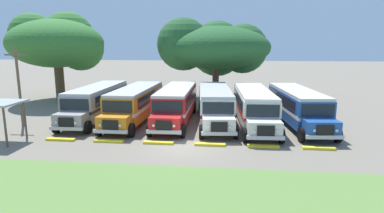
{
  "coord_description": "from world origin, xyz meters",
  "views": [
    {
      "loc": [
        2.67,
        -19.15,
        6.41
      ],
      "look_at": [
        0.0,
        5.16,
        1.6
      ],
      "focal_mm": 29.55,
      "sensor_mm": 36.0,
      "label": 1
    }
  ],
  "objects_px": {
    "parked_bus_slot_0": "(97,101)",
    "parked_bus_slot_3": "(215,103)",
    "parked_bus_slot_4": "(254,106)",
    "parked_bus_slot_1": "(135,102)",
    "parked_bus_slot_5": "(297,105)",
    "secondary_tree": "(60,42)",
    "utility_pole": "(19,84)",
    "broad_shade_tree": "(216,48)",
    "parked_bus_slot_2": "(176,103)"
  },
  "relations": [
    {
      "from": "parked_bus_slot_0",
      "to": "parked_bus_slot_3",
      "type": "height_order",
      "value": "same"
    },
    {
      "from": "parked_bus_slot_4",
      "to": "parked_bus_slot_0",
      "type": "bearing_deg",
      "value": -96.08
    },
    {
      "from": "parked_bus_slot_0",
      "to": "parked_bus_slot_1",
      "type": "bearing_deg",
      "value": 82.4
    },
    {
      "from": "parked_bus_slot_5",
      "to": "secondary_tree",
      "type": "height_order",
      "value": "secondary_tree"
    },
    {
      "from": "parked_bus_slot_0",
      "to": "utility_pole",
      "type": "bearing_deg",
      "value": -58.68
    },
    {
      "from": "parked_bus_slot_4",
      "to": "utility_pole",
      "type": "bearing_deg",
      "value": -85.49
    },
    {
      "from": "parked_bus_slot_0",
      "to": "broad_shade_tree",
      "type": "bearing_deg",
      "value": 139.26
    },
    {
      "from": "parked_bus_slot_3",
      "to": "parked_bus_slot_5",
      "type": "distance_m",
      "value": 6.68
    },
    {
      "from": "parked_bus_slot_4",
      "to": "secondary_tree",
      "type": "height_order",
      "value": "secondary_tree"
    },
    {
      "from": "parked_bus_slot_2",
      "to": "parked_bus_slot_4",
      "type": "bearing_deg",
      "value": 83.94
    },
    {
      "from": "parked_bus_slot_1",
      "to": "parked_bus_slot_5",
      "type": "relative_size",
      "value": 0.99
    },
    {
      "from": "secondary_tree",
      "to": "utility_pole",
      "type": "relative_size",
      "value": 1.83
    },
    {
      "from": "parked_bus_slot_0",
      "to": "parked_bus_slot_2",
      "type": "height_order",
      "value": "same"
    },
    {
      "from": "parked_bus_slot_0",
      "to": "parked_bus_slot_4",
      "type": "height_order",
      "value": "same"
    },
    {
      "from": "parked_bus_slot_4",
      "to": "parked_bus_slot_5",
      "type": "xyz_separation_m",
      "value": [
        3.51,
        0.54,
        0.0
      ]
    },
    {
      "from": "parked_bus_slot_4",
      "to": "parked_bus_slot_5",
      "type": "height_order",
      "value": "same"
    },
    {
      "from": "parked_bus_slot_1",
      "to": "parked_bus_slot_5",
      "type": "height_order",
      "value": "same"
    },
    {
      "from": "parked_bus_slot_1",
      "to": "secondary_tree",
      "type": "bearing_deg",
      "value": -128.8
    },
    {
      "from": "parked_bus_slot_2",
      "to": "utility_pole",
      "type": "distance_m",
      "value": 12.5
    },
    {
      "from": "secondary_tree",
      "to": "parked_bus_slot_2",
      "type": "bearing_deg",
      "value": -31.97
    },
    {
      "from": "parked_bus_slot_0",
      "to": "parked_bus_slot_5",
      "type": "distance_m",
      "value": 16.99
    },
    {
      "from": "broad_shade_tree",
      "to": "utility_pole",
      "type": "xyz_separation_m",
      "value": [
        -14.81,
        -15.04,
        -2.7
      ]
    },
    {
      "from": "parked_bus_slot_4",
      "to": "broad_shade_tree",
      "type": "distance_m",
      "value": 13.9
    },
    {
      "from": "parked_bus_slot_0",
      "to": "parked_bus_slot_1",
      "type": "xyz_separation_m",
      "value": [
        3.57,
        -0.41,
        0.0
      ]
    },
    {
      "from": "parked_bus_slot_0",
      "to": "parked_bus_slot_5",
      "type": "height_order",
      "value": "same"
    },
    {
      "from": "parked_bus_slot_2",
      "to": "parked_bus_slot_5",
      "type": "distance_m",
      "value": 9.95
    },
    {
      "from": "parked_bus_slot_1",
      "to": "utility_pole",
      "type": "height_order",
      "value": "utility_pole"
    },
    {
      "from": "broad_shade_tree",
      "to": "secondary_tree",
      "type": "relative_size",
      "value": 1.16
    },
    {
      "from": "parked_bus_slot_0",
      "to": "utility_pole",
      "type": "relative_size",
      "value": 1.74
    },
    {
      "from": "parked_bus_slot_2",
      "to": "parked_bus_slot_5",
      "type": "relative_size",
      "value": 0.99
    },
    {
      "from": "secondary_tree",
      "to": "parked_bus_slot_3",
      "type": "bearing_deg",
      "value": -27.15
    },
    {
      "from": "parked_bus_slot_2",
      "to": "broad_shade_tree",
      "type": "xyz_separation_m",
      "value": [
        2.81,
        12.03,
        4.47
      ]
    },
    {
      "from": "parked_bus_slot_5",
      "to": "parked_bus_slot_3",
      "type": "bearing_deg",
      "value": -96.25
    },
    {
      "from": "parked_bus_slot_0",
      "to": "secondary_tree",
      "type": "bearing_deg",
      "value": -140.18
    },
    {
      "from": "parked_bus_slot_0",
      "to": "parked_bus_slot_3",
      "type": "relative_size",
      "value": 0.99
    },
    {
      "from": "parked_bus_slot_3",
      "to": "parked_bus_slot_1",
      "type": "bearing_deg",
      "value": -92.78
    },
    {
      "from": "parked_bus_slot_4",
      "to": "utility_pole",
      "type": "height_order",
      "value": "utility_pole"
    },
    {
      "from": "parked_bus_slot_3",
      "to": "secondary_tree",
      "type": "xyz_separation_m",
      "value": [
        -18.35,
        9.41,
        5.11
      ]
    },
    {
      "from": "parked_bus_slot_2",
      "to": "secondary_tree",
      "type": "height_order",
      "value": "secondary_tree"
    },
    {
      "from": "utility_pole",
      "to": "parked_bus_slot_2",
      "type": "bearing_deg",
      "value": 14.07
    },
    {
      "from": "parked_bus_slot_3",
      "to": "parked_bus_slot_0",
      "type": "bearing_deg",
      "value": -95.87
    },
    {
      "from": "parked_bus_slot_3",
      "to": "broad_shade_tree",
      "type": "height_order",
      "value": "broad_shade_tree"
    },
    {
      "from": "parked_bus_slot_3",
      "to": "utility_pole",
      "type": "bearing_deg",
      "value": -83.98
    },
    {
      "from": "parked_bus_slot_1",
      "to": "broad_shade_tree",
      "type": "bearing_deg",
      "value": 153.97
    },
    {
      "from": "parked_bus_slot_0",
      "to": "parked_bus_slot_3",
      "type": "distance_m",
      "value": 10.31
    },
    {
      "from": "parked_bus_slot_0",
      "to": "utility_pole",
      "type": "xyz_separation_m",
      "value": [
        -4.95,
        -3.14,
        1.77
      ]
    },
    {
      "from": "secondary_tree",
      "to": "utility_pole",
      "type": "xyz_separation_m",
      "value": [
        3.09,
        -12.42,
        -3.34
      ]
    },
    {
      "from": "parked_bus_slot_2",
      "to": "secondary_tree",
      "type": "relative_size",
      "value": 0.95
    },
    {
      "from": "parked_bus_slot_0",
      "to": "parked_bus_slot_5",
      "type": "xyz_separation_m",
      "value": [
        16.99,
        -0.22,
        0.0
      ]
    },
    {
      "from": "secondary_tree",
      "to": "broad_shade_tree",
      "type": "bearing_deg",
      "value": 8.3
    }
  ]
}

